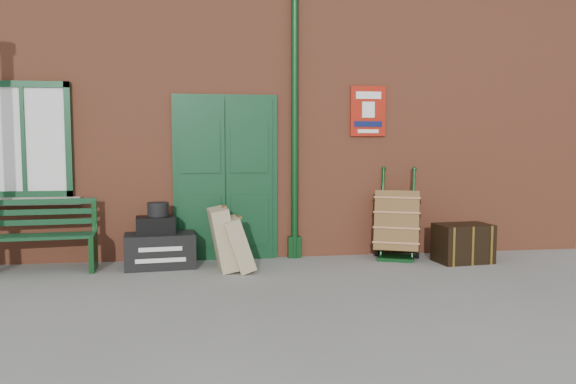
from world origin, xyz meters
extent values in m
plane|color=gray|center=(0.00, 0.00, 0.00)|extent=(80.00, 80.00, 0.00)
cube|color=#984C31|center=(0.00, 3.50, 2.00)|extent=(10.00, 4.00, 4.00)
cube|color=#0E361C|center=(-0.30, 1.46, 1.10)|extent=(1.42, 0.12, 2.32)
cube|color=white|center=(-2.90, 1.45, 1.65)|extent=(1.20, 0.08, 1.50)
cylinder|color=#0D3615|center=(0.65, 1.42, 2.00)|extent=(0.10, 0.10, 4.00)
cube|color=#9E180B|center=(1.70, 1.47, 2.05)|extent=(0.50, 0.03, 0.70)
cube|color=#0E361C|center=(-2.70, 0.97, 0.45)|extent=(1.53, 0.52, 0.04)
cube|color=#0E361C|center=(-2.72, 1.19, 0.73)|extent=(1.50, 0.16, 0.40)
cube|color=#0D3615|center=(-1.99, 1.03, 0.23)|extent=(0.10, 0.45, 0.45)
cube|color=black|center=(-1.16, 1.06, 0.22)|extent=(0.93, 0.58, 0.44)
cube|color=black|center=(-1.21, 1.06, 0.55)|extent=(0.52, 0.40, 0.22)
cylinder|color=black|center=(-1.18, 1.09, 0.75)|extent=(0.29, 0.29, 0.18)
cube|color=tan|center=(-0.36, 0.79, 0.40)|extent=(0.41, 0.59, 0.80)
cube|color=tan|center=(-0.18, 0.69, 0.35)|extent=(0.45, 0.54, 0.70)
cube|color=#0D3615|center=(2.02, 1.09, 0.02)|extent=(0.58, 0.50, 0.05)
cylinder|color=#0D3615|center=(1.88, 1.33, 0.63)|extent=(0.16, 0.33, 1.23)
cylinder|color=#0D3615|center=(2.28, 1.17, 0.63)|extent=(0.16, 0.33, 1.23)
cylinder|color=black|center=(1.83, 1.37, 0.12)|extent=(0.13, 0.23, 0.23)
cylinder|color=black|center=(2.35, 1.16, 0.12)|extent=(0.13, 0.23, 0.23)
cube|color=brown|center=(2.07, 1.23, 0.50)|extent=(0.80, 0.83, 0.91)
cube|color=black|center=(2.86, 0.83, 0.26)|extent=(0.76, 0.55, 0.52)
camera|label=1|loc=(-0.51, -6.24, 1.60)|focal=35.00mm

